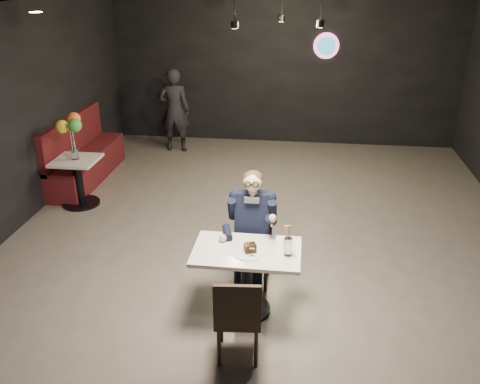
# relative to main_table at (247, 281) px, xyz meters

# --- Properties ---
(floor) EXTENTS (9.00, 9.00, 0.00)m
(floor) POSITION_rel_main_table_xyz_m (0.08, 1.44, -0.38)
(floor) COLOR slate
(floor) RESTS_ON ground
(wall_sign) EXTENTS (0.50, 0.06, 0.50)m
(wall_sign) POSITION_rel_main_table_xyz_m (0.88, 5.91, 1.62)
(wall_sign) COLOR pink
(wall_sign) RESTS_ON floor
(pendant_lights) EXTENTS (1.40, 1.20, 0.36)m
(pendant_lights) POSITION_rel_main_table_xyz_m (0.08, 3.44, 2.51)
(pendant_lights) COLOR black
(pendant_lights) RESTS_ON floor
(main_table) EXTENTS (1.10, 0.70, 0.75)m
(main_table) POSITION_rel_main_table_xyz_m (0.00, 0.00, 0.00)
(main_table) COLOR silver
(main_table) RESTS_ON floor
(chair_far) EXTENTS (0.42, 0.46, 0.92)m
(chair_far) POSITION_rel_main_table_xyz_m (0.00, 0.55, 0.09)
(chair_far) COLOR black
(chair_far) RESTS_ON floor
(chair_near) EXTENTS (0.46, 0.50, 0.92)m
(chair_near) POSITION_rel_main_table_xyz_m (0.00, -0.68, 0.09)
(chair_near) COLOR black
(chair_near) RESTS_ON floor
(seated_man) EXTENTS (0.60, 0.80, 1.44)m
(seated_man) POSITION_rel_main_table_xyz_m (0.00, 0.55, 0.34)
(seated_man) COLOR black
(seated_man) RESTS_ON floor
(dessert_plate) EXTENTS (0.24, 0.24, 0.01)m
(dessert_plate) POSITION_rel_main_table_xyz_m (0.03, -0.11, 0.38)
(dessert_plate) COLOR white
(dessert_plate) RESTS_ON main_table
(cake_slice) EXTENTS (0.14, 0.13, 0.08)m
(cake_slice) POSITION_rel_main_table_xyz_m (0.04, -0.05, 0.43)
(cake_slice) COLOR black
(cake_slice) RESTS_ON dessert_plate
(mint_leaf) EXTENTS (0.06, 0.04, 0.01)m
(mint_leaf) POSITION_rel_main_table_xyz_m (0.07, -0.12, 0.47)
(mint_leaf) COLOR #35882C
(mint_leaf) RESTS_ON cake_slice
(sundae_glass) EXTENTS (0.09, 0.09, 0.19)m
(sundae_glass) POSITION_rel_main_table_xyz_m (0.42, -0.05, 0.47)
(sundae_glass) COLOR silver
(sundae_glass) RESTS_ON main_table
(wafer_cone) EXTENTS (0.08, 0.08, 0.14)m
(wafer_cone) POSITION_rel_main_table_xyz_m (0.41, -0.04, 0.63)
(wafer_cone) COLOR tan
(wafer_cone) RESTS_ON sundae_glass
(booth_bench) EXTENTS (0.56, 2.23, 1.11)m
(booth_bench) POSITION_rel_main_table_xyz_m (-3.17, 3.35, 0.18)
(booth_bench) COLOR #410E0E
(booth_bench) RESTS_ON floor
(side_table) EXTENTS (0.65, 0.65, 0.81)m
(side_table) POSITION_rel_main_table_xyz_m (-2.87, 2.35, 0.03)
(side_table) COLOR silver
(side_table) RESTS_ON floor
(balloon_vase) EXTENTS (0.11, 0.11, 0.16)m
(balloon_vase) POSITION_rel_main_table_xyz_m (-2.87, 2.35, 0.46)
(balloon_vase) COLOR silver
(balloon_vase) RESTS_ON side_table
(balloon_bunch) EXTENTS (0.36, 0.36, 0.60)m
(balloon_bunch) POSITION_rel_main_table_xyz_m (-2.87, 2.35, 0.82)
(balloon_bunch) COLOR yellow
(balloon_bunch) RESTS_ON balloon_vase
(passerby) EXTENTS (0.62, 0.42, 1.65)m
(passerby) POSITION_rel_main_table_xyz_m (-2.03, 5.09, 0.45)
(passerby) COLOR black
(passerby) RESTS_ON floor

